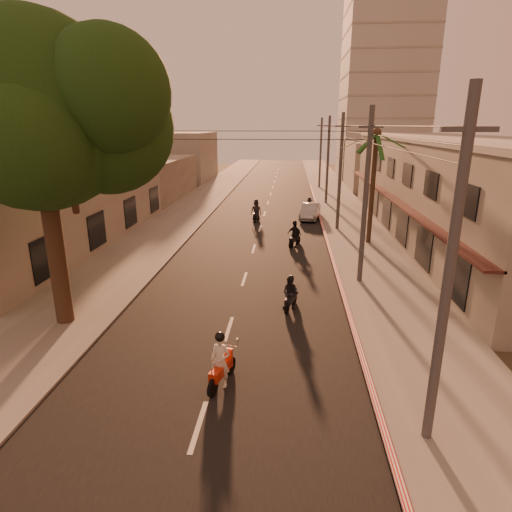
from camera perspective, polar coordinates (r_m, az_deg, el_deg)
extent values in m
plane|color=#383023|center=(16.24, -4.67, -12.85)|extent=(160.00, 160.00, 0.00)
cube|color=black|center=(34.91, 0.54, 3.70)|extent=(10.00, 140.00, 0.02)
cube|color=slate|center=(35.18, 12.84, 3.46)|extent=(5.00, 140.00, 0.12)
cube|color=slate|center=(36.20, -11.41, 3.93)|extent=(5.00, 140.00, 0.12)
cube|color=red|center=(30.08, 9.59, 1.44)|extent=(0.20, 60.00, 0.20)
cube|color=gray|center=(34.22, 24.62, 7.85)|extent=(8.00, 34.00, 7.00)
cube|color=#A8A398|center=(33.92, 25.40, 13.92)|extent=(8.20, 34.20, 0.30)
cube|color=#361715|center=(33.07, 17.46, 7.63)|extent=(0.80, 34.00, 0.12)
cube|color=#A8A398|center=(32.83, -25.59, 5.61)|extent=(8.00, 24.00, 5.00)
cube|color=gray|center=(32.49, -26.18, 10.10)|extent=(8.20, 24.20, 0.20)
cube|color=#B7B5B2|center=(71.42, 16.75, 21.17)|extent=(12.00, 12.00, 28.00)
cylinder|color=black|center=(19.14, -25.04, 0.02)|extent=(0.70, 0.70, 6.00)
cylinder|color=black|center=(18.53, -23.43, 9.23)|extent=(1.22, 2.17, 3.04)
cylinder|color=black|center=(18.61, -28.36, 9.25)|extent=(1.31, 1.49, 2.73)
sphere|color=black|center=(18.46, -27.26, 16.57)|extent=(7.20, 7.20, 7.20)
sphere|color=black|center=(18.35, -19.29, 15.90)|extent=(5.20, 5.20, 5.20)
sphere|color=black|center=(20.10, -30.46, 15.16)|extent=(4.80, 4.80, 4.80)
sphere|color=black|center=(16.61, -28.26, 13.44)|extent=(4.60, 4.60, 4.60)
sphere|color=black|center=(16.69, -19.18, 20.02)|extent=(4.40, 4.40, 4.40)
sphere|color=black|center=(20.09, -20.88, 20.36)|extent=(4.40, 4.40, 4.40)
cylinder|color=black|center=(30.69, 15.24, 8.46)|extent=(0.32, 0.32, 7.60)
sphere|color=black|center=(30.39, 15.82, 15.55)|extent=(0.60, 0.60, 0.60)
cylinder|color=#38383A|center=(11.16, 24.19, -3.24)|extent=(0.26, 0.26, 9.00)
cube|color=#38383A|center=(10.57, 26.55, 14.89)|extent=(1.20, 0.12, 0.12)
cylinder|color=#38383A|center=(22.48, 14.38, 7.37)|extent=(0.26, 0.26, 9.00)
cube|color=#38383A|center=(22.20, 15.07, 16.30)|extent=(1.20, 0.12, 0.12)
cylinder|color=#38383A|center=(34.27, 11.15, 10.76)|extent=(0.26, 0.26, 9.00)
cube|color=#38383A|center=(34.08, 11.50, 16.61)|extent=(1.20, 0.12, 0.12)
cylinder|color=#38383A|center=(46.17, 9.55, 12.40)|extent=(0.26, 0.26, 9.00)
cube|color=#38383A|center=(46.03, 9.77, 16.74)|extent=(1.20, 0.12, 0.12)
cylinder|color=#38383A|center=(58.11, 8.60, 13.36)|extent=(0.26, 0.26, 9.00)
cube|color=#38383A|center=(57.99, 8.76, 16.81)|extent=(1.20, 0.12, 0.12)
cube|color=#A8A398|center=(60.21, 16.05, 11.59)|extent=(8.00, 14.00, 6.00)
cube|color=#A8A398|center=(50.95, -14.41, 9.92)|extent=(8.00, 14.00, 4.40)
cube|color=#A8A398|center=(68.04, -9.58, 12.99)|extent=(8.00, 14.00, 7.00)
cylinder|color=black|center=(14.93, -3.40, -14.40)|extent=(0.27, 0.61, 0.60)
cylinder|color=black|center=(13.91, -5.79, -17.06)|extent=(0.27, 0.61, 0.60)
cube|color=#B6240E|center=(14.20, -4.72, -14.86)|extent=(0.62, 1.22, 0.32)
cube|color=#B6240E|center=(14.53, -3.79, -13.29)|extent=(0.34, 0.19, 0.65)
cylinder|color=silver|center=(14.44, -3.60, -11.76)|extent=(0.58, 0.21, 0.04)
imported|color=beige|center=(14.03, -4.75, -13.78)|extent=(0.89, 0.79, 1.81)
sphere|color=black|center=(13.62, -4.84, -10.69)|extent=(0.32, 0.32, 0.32)
sphere|color=silver|center=(14.41, -4.77, -10.63)|extent=(0.13, 0.13, 0.13)
sphere|color=silver|center=(14.19, -2.53, -11.07)|extent=(0.13, 0.13, 0.13)
cylinder|color=black|center=(20.26, 5.15, -5.72)|extent=(0.24, 0.53, 0.52)
cylinder|color=black|center=(19.23, 4.14, -6.98)|extent=(0.24, 0.53, 0.52)
cube|color=black|center=(19.58, 4.62, -5.74)|extent=(0.55, 1.06, 0.28)
cube|color=black|center=(19.94, 5.02, -4.88)|extent=(0.29, 0.17, 0.56)
cylinder|color=silver|center=(19.92, 5.14, -3.90)|extent=(0.50, 0.19, 0.04)
imported|color=black|center=(19.48, 4.64, -5.00)|extent=(1.09, 1.02, 1.57)
sphere|color=black|center=(19.22, 4.69, -2.98)|extent=(0.28, 0.28, 0.28)
cylinder|color=black|center=(30.37, 5.65, 2.12)|extent=(0.32, 0.58, 0.58)
cylinder|color=black|center=(29.21, 4.68, 1.55)|extent=(0.32, 0.58, 0.58)
cube|color=black|center=(29.65, 5.13, 2.33)|extent=(0.72, 1.16, 0.31)
cube|color=black|center=(30.08, 5.52, 2.84)|extent=(0.33, 0.22, 0.62)
cylinder|color=silver|center=(30.10, 5.63, 3.56)|extent=(0.54, 0.26, 0.04)
imported|color=black|center=(29.58, 5.14, 2.89)|extent=(1.33, 1.16, 1.74)
sphere|color=black|center=(29.39, 5.18, 4.45)|extent=(0.31, 0.31, 0.31)
cylinder|color=black|center=(38.28, 0.21, 5.35)|extent=(0.16, 0.62, 0.61)
cylinder|color=black|center=(36.96, -0.14, 4.93)|extent=(0.16, 0.62, 0.61)
cube|color=black|center=(37.48, 0.02, 5.56)|extent=(0.41, 1.22, 0.33)
cube|color=black|center=(37.98, 0.15, 5.97)|extent=(0.34, 0.14, 0.66)
cylinder|color=silver|center=(38.03, 0.19, 6.57)|extent=(0.60, 0.09, 0.04)
imported|color=black|center=(37.42, 0.02, 6.04)|extent=(1.00, 0.74, 1.84)
sphere|color=black|center=(37.26, 0.02, 7.35)|extent=(0.33, 0.33, 0.33)
cylinder|color=black|center=(41.54, 7.15, 6.08)|extent=(0.14, 0.51, 0.50)
cylinder|color=black|center=(40.45, 7.04, 5.78)|extent=(0.14, 0.51, 0.50)
cube|color=black|center=(40.88, 7.10, 6.25)|extent=(0.35, 1.01, 0.27)
cube|color=black|center=(41.30, 7.15, 6.54)|extent=(0.28, 0.12, 0.54)
cylinder|color=silver|center=(41.35, 7.18, 7.00)|extent=(0.49, 0.09, 0.04)
imported|color=black|center=(40.84, 7.11, 6.60)|extent=(1.09, 0.76, 1.50)
sphere|color=black|center=(40.72, 7.15, 7.57)|extent=(0.27, 0.27, 0.27)
imported|color=#9A9CA2|center=(38.69, 7.22, 5.92)|extent=(2.79, 4.63, 1.37)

